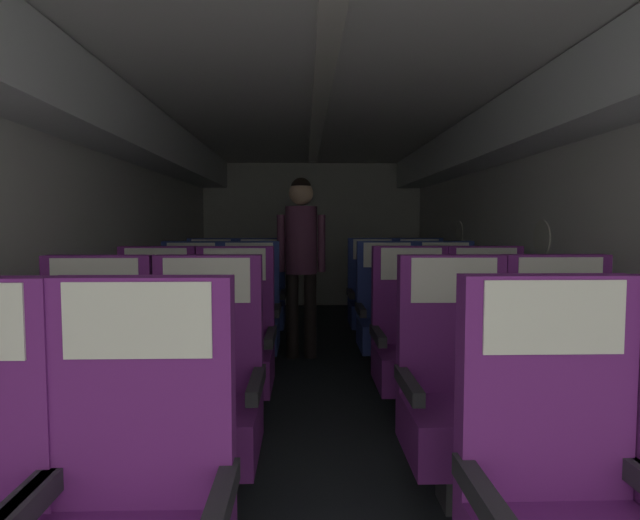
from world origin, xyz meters
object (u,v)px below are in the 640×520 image
(seat_e_left_aisle, at_px, (260,301))
(seat_e_right_aisle, at_px, (421,300))
(seat_e_right_window, at_px, (373,301))
(seat_d_right_window, at_px, (388,318))
(seat_b_left_window, at_px, (89,399))
(seat_b_right_aisle, at_px, (567,395))
(seat_d_left_window, at_px, (190,319))
(seat_c_right_aisle, at_px, (490,346))
(seat_d_right_aisle, at_px, (447,318))
(seat_c_right_window, at_px, (413,346))
(seat_e_left_window, at_px, (210,302))
(seat_c_left_aisle, at_px, (234,348))
(seat_c_left_window, at_px, (153,347))
(seat_b_right_window, at_px, (458,398))
(seat_d_left_aisle, at_px, (249,319))
(seat_a_right_window, at_px, (565,517))
(flight_attendant, at_px, (301,248))
(seat_b_left_aisle, at_px, (205,398))

(seat_e_left_aisle, bearing_deg, seat_e_right_aisle, 0.59)
(seat_e_right_window, bearing_deg, seat_d_right_window, -90.41)
(seat_b_left_window, distance_m, seat_e_right_aisle, 3.53)
(seat_b_right_aisle, bearing_deg, seat_d_left_window, 137.17)
(seat_c_right_aisle, height_order, seat_d_right_aisle, same)
(seat_c_right_window, xyz_separation_m, seat_e_left_window, (-1.58, 1.89, 0.00))
(seat_c_left_aisle, bearing_deg, seat_e_right_window, 60.10)
(seat_b_left_window, height_order, seat_c_left_window, same)
(seat_b_right_window, relative_size, seat_d_left_aisle, 1.00)
(seat_a_right_window, height_order, seat_b_right_window, same)
(seat_b_right_aisle, bearing_deg, seat_d_right_window, 104.27)
(seat_b_left_window, bearing_deg, seat_e_left_window, 89.77)
(seat_c_left_window, bearing_deg, seat_d_left_window, 89.20)
(seat_c_right_window, distance_m, seat_e_right_aisle, 1.97)
(seat_c_left_window, bearing_deg, seat_c_right_window, -0.50)
(seat_b_right_window, bearing_deg, seat_d_right_window, 89.85)
(seat_e_right_aisle, bearing_deg, seat_a_right_window, -97.16)
(seat_a_right_window, height_order, seat_e_right_window, same)
(seat_d_left_window, height_order, seat_e_left_aisle, same)
(seat_b_right_aisle, distance_m, seat_e_left_aisle, 3.26)
(seat_c_left_window, distance_m, seat_c_right_window, 1.59)
(seat_c_left_window, xyz_separation_m, seat_d_left_window, (0.01, 0.95, 0.00))
(seat_b_left_window, height_order, seat_d_left_aisle, same)
(flight_attendant, bearing_deg, seat_c_right_window, 117.44)
(seat_a_right_window, relative_size, seat_d_left_window, 1.00)
(seat_d_left_aisle, height_order, seat_e_left_window, same)
(seat_d_left_aisle, bearing_deg, seat_c_right_aisle, -31.49)
(seat_d_left_aisle, height_order, seat_d_right_aisle, same)
(seat_b_right_window, bearing_deg, seat_b_left_window, 179.08)
(seat_e_left_window, xyz_separation_m, seat_e_right_aisle, (2.06, 0.02, 0.00))
(seat_e_left_aisle, bearing_deg, seat_b_left_window, -99.79)
(seat_b_left_aisle, bearing_deg, seat_e_left_window, 99.62)
(seat_c_right_aisle, relative_size, seat_d_left_window, 1.00)
(seat_b_left_aisle, xyz_separation_m, seat_d_right_window, (1.10, 1.89, 0.00))
(seat_c_right_aisle, relative_size, flight_attendant, 0.66)
(seat_d_left_aisle, distance_m, seat_d_right_aisle, 1.59)
(seat_e_left_aisle, height_order, seat_e_right_window, same)
(seat_c_right_aisle, xyz_separation_m, seat_d_left_aisle, (-1.59, 0.97, 0.00))
(seat_b_right_window, bearing_deg, seat_e_right_aisle, 80.50)
(seat_e_left_window, bearing_deg, seat_d_left_window, -89.83)
(seat_c_right_window, relative_size, seat_d_right_window, 1.00)
(seat_b_left_aisle, bearing_deg, seat_b_right_window, -1.30)
(seat_d_left_window, bearing_deg, seat_d_right_aisle, -0.01)
(seat_e_right_aisle, bearing_deg, seat_c_right_aisle, -90.08)
(seat_d_right_aisle, relative_size, seat_e_right_aisle, 1.00)
(seat_d_right_aisle, distance_m, seat_e_right_aisle, 0.95)
(seat_b_right_window, height_order, seat_c_left_window, same)
(seat_b_right_window, relative_size, seat_e_right_aisle, 1.00)
(seat_c_right_aisle, height_order, seat_e_left_aisle, same)
(seat_d_left_window, bearing_deg, seat_b_left_aisle, -75.93)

